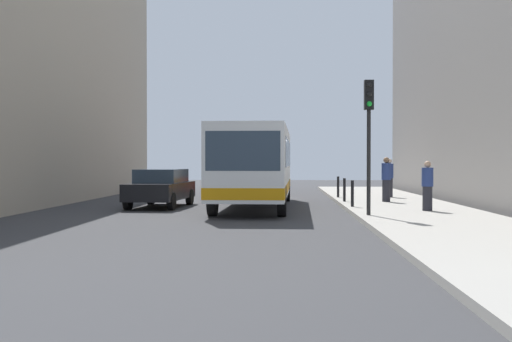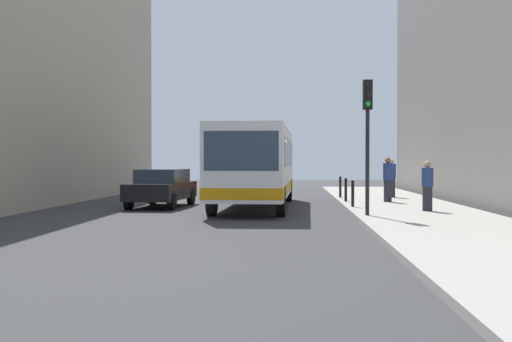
# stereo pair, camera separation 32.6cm
# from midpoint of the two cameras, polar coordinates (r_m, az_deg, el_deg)

# --- Properties ---
(ground_plane) EXTENTS (80.00, 80.00, 0.00)m
(ground_plane) POSITION_cam_midpoint_polar(r_m,az_deg,el_deg) (21.71, 0.31, -3.85)
(ground_plane) COLOR #38383A
(sidewalk) EXTENTS (4.40, 40.00, 0.15)m
(sidewalk) POSITION_cam_midpoint_polar(r_m,az_deg,el_deg) (22.09, 14.47, -3.60)
(sidewalk) COLOR #ADA89E
(sidewalk) RESTS_ON ground
(bus) EXTENTS (2.80, 11.08, 3.00)m
(bus) POSITION_cam_midpoint_polar(r_m,az_deg,el_deg) (24.72, 0.41, 0.72)
(bus) COLOR white
(bus) RESTS_ON ground
(car_beside_bus) EXTENTS (2.13, 4.52, 1.48)m
(car_beside_bus) POSITION_cam_midpoint_polar(r_m,az_deg,el_deg) (25.22, -8.03, -1.42)
(car_beside_bus) COLOR black
(car_beside_bus) RESTS_ON ground
(car_behind_bus) EXTENTS (1.88, 4.41, 1.48)m
(car_behind_bus) POSITION_cam_midpoint_polar(r_m,az_deg,el_deg) (33.80, 0.22, -0.84)
(car_behind_bus) COLOR maroon
(car_behind_bus) RESTS_ON ground
(traffic_light) EXTENTS (0.28, 0.33, 4.10)m
(traffic_light) POSITION_cam_midpoint_polar(r_m,az_deg,el_deg) (19.70, 10.39, 4.40)
(traffic_light) COLOR black
(traffic_light) RESTS_ON sidewalk
(bollard_near) EXTENTS (0.11, 0.11, 0.95)m
(bollard_near) POSITION_cam_midpoint_polar(r_m,az_deg,el_deg) (23.31, 9.02, -2.00)
(bollard_near) COLOR black
(bollard_near) RESTS_ON sidewalk
(bollard_mid) EXTENTS (0.11, 0.11, 0.95)m
(bollard_mid) POSITION_cam_midpoint_polar(r_m,az_deg,el_deg) (26.31, 8.36, -1.67)
(bollard_mid) COLOR black
(bollard_mid) RESTS_ON sidewalk
(bollard_far) EXTENTS (0.11, 0.11, 0.95)m
(bollard_far) POSITION_cam_midpoint_polar(r_m,az_deg,el_deg) (29.31, 7.84, -1.42)
(bollard_far) COLOR black
(bollard_far) RESTS_ON sidewalk
(pedestrian_near_signal) EXTENTS (0.38, 0.38, 1.65)m
(pedestrian_near_signal) POSITION_cam_midpoint_polar(r_m,az_deg,el_deg) (21.86, 15.45, -1.30)
(pedestrian_near_signal) COLOR #26262D
(pedestrian_near_signal) RESTS_ON sidewalk
(pedestrian_mid_sidewalk) EXTENTS (0.38, 0.38, 1.81)m
(pedestrian_mid_sidewalk) POSITION_cam_midpoint_polar(r_m,az_deg,el_deg) (26.41, 12.02, -0.73)
(pedestrian_mid_sidewalk) COLOR #26262D
(pedestrian_mid_sidewalk) RESTS_ON sidewalk
(pedestrian_far_sidewalk) EXTENTS (0.38, 0.38, 1.77)m
(pedestrian_far_sidewalk) POSITION_cam_midpoint_polar(r_m,az_deg,el_deg) (29.88, 12.31, -0.60)
(pedestrian_far_sidewalk) COLOR #26262D
(pedestrian_far_sidewalk) RESTS_ON sidewalk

